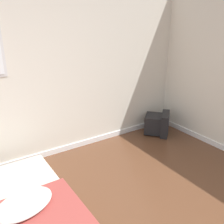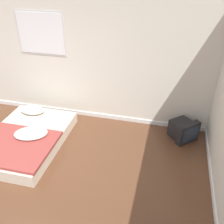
% 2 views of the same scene
% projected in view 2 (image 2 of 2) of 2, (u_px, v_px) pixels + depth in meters
% --- Properties ---
extents(ground_plane, '(20.00, 20.00, 0.00)m').
position_uv_depth(ground_plane, '(2.00, 203.00, 3.60)').
color(ground_plane, brown).
extents(wall_back, '(8.34, 0.08, 2.60)m').
position_uv_depth(wall_back, '(65.00, 58.00, 5.07)').
color(wall_back, silver).
rests_on(wall_back, ground_plane).
extents(mattress_bed, '(1.38, 1.93, 0.36)m').
position_uv_depth(mattress_bed, '(25.00, 138.00, 4.69)').
color(mattress_bed, beige).
rests_on(mattress_bed, ground_plane).
extents(crt_tv, '(0.60, 0.60, 0.41)m').
position_uv_depth(crt_tv, '(183.00, 130.00, 4.82)').
color(crt_tv, black).
rests_on(crt_tv, ground_plane).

